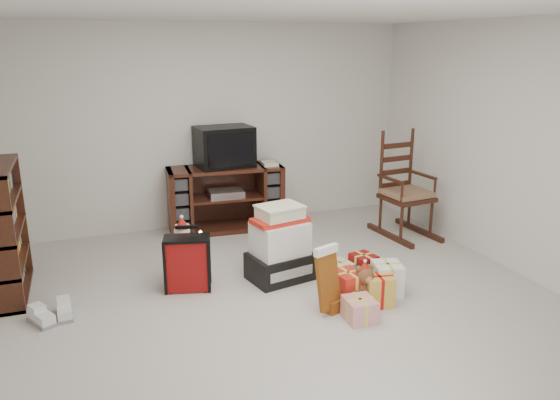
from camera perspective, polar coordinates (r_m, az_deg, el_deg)
The scene contains 13 objects.
room at distance 4.51m, azimuth 0.32°, elevation 3.22°, with size 5.01×5.01×2.51m.
tv_stand at distance 6.80m, azimuth -5.69°, elevation 0.18°, with size 1.43×0.60×0.80m.
bookshelf at distance 5.57m, azimuth -27.06°, elevation -3.12°, with size 0.33×1.00×1.23m.
rocking_chair at distance 6.75m, azimuth 12.78°, elevation 0.16°, with size 0.61×0.92×1.31m.
gift_pile at distance 5.35m, azimuth -0.01°, elevation -5.04°, with size 0.66×0.54×0.74m.
red_suitcase at distance 5.22m, azimuth -9.64°, elevation -6.53°, with size 0.44×0.30×0.61m.
stocking at distance 4.73m, azimuth 5.02°, elevation -8.29°, with size 0.29×0.12×0.61m, color #0B6711, non-canonical shape.
teddy_bear at distance 4.98m, azimuth 8.69°, elevation -8.98°, with size 0.25×0.22×0.37m.
santa_figurine at distance 5.62m, azimuth -0.31°, elevation -4.93°, with size 0.30×0.29×0.62m.
mrs_claus_figurine at distance 5.49m, azimuth -10.04°, elevation -5.65°, with size 0.31×0.30×0.64m.
sneaker_pair at distance 5.07m, azimuth -22.63°, elevation -10.97°, with size 0.39×0.32×0.10m.
gift_cluster at distance 5.16m, azimuth 8.48°, elevation -8.48°, with size 0.72×1.05×0.25m.
crt_television at distance 6.69m, azimuth -5.84°, elevation 5.57°, with size 0.70×0.54×0.49m.
Camera 1 is at (-1.54, -4.12, 2.25)m, focal length 35.00 mm.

